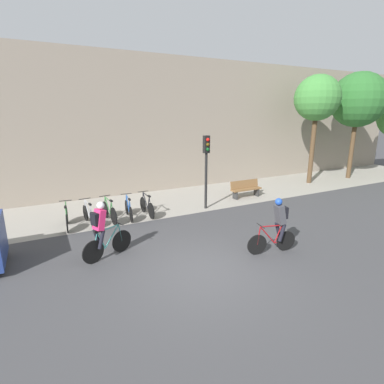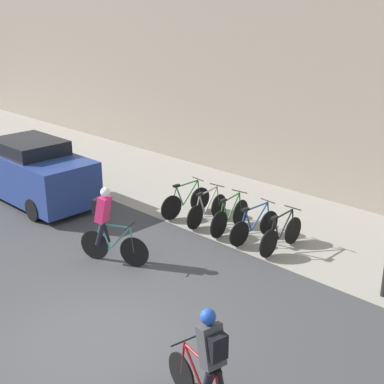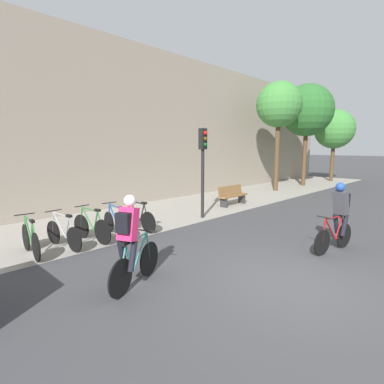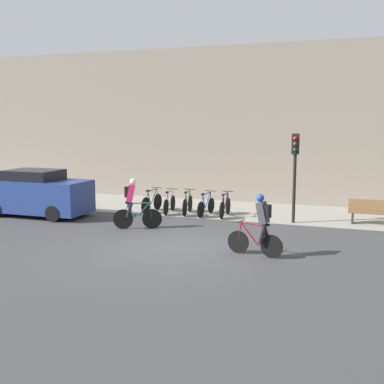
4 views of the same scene
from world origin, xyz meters
name	(u,v)px [view 4 (image 4 of 4)]	position (x,y,z in m)	size (l,w,h in m)	color
ground	(172,248)	(0.00, 0.00, 0.00)	(200.00, 200.00, 0.00)	#3D3D3F
kerb_strip	(230,210)	(0.00, 6.75, 0.00)	(44.00, 4.50, 0.01)	gray
building_facade	(245,125)	(0.00, 9.30, 3.62)	(44.00, 0.60, 7.25)	gray
cyclist_pink	(133,202)	(-2.27, 1.99, 0.95)	(1.60, 0.73, 1.79)	black
cyclist_grey	(261,223)	(2.66, -0.01, 0.95)	(1.64, 0.54, 1.77)	black
parked_bike_0	(152,202)	(-2.99, 5.21, 0.41)	(0.46, 1.71, 0.98)	black
parked_bike_1	(169,203)	(-2.19, 5.21, 0.39)	(0.46, 1.70, 0.96)	black
parked_bike_2	(188,204)	(-1.40, 5.21, 0.41)	(0.46, 1.70, 0.99)	black
parked_bike_3	(206,206)	(-0.60, 5.21, 0.39)	(0.46, 1.69, 0.95)	black
parked_bike_4	(225,207)	(0.20, 5.21, 0.40)	(0.46, 1.70, 0.97)	black
traffic_light_pole	(295,161)	(2.92, 4.90, 2.31)	(0.26, 0.30, 3.32)	black
bench	(373,212)	(5.70, 5.60, 0.47)	(1.71, 0.44, 0.89)	brown
parked_car	(37,194)	(-7.00, 2.90, 0.90)	(4.30, 1.84, 1.85)	navy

